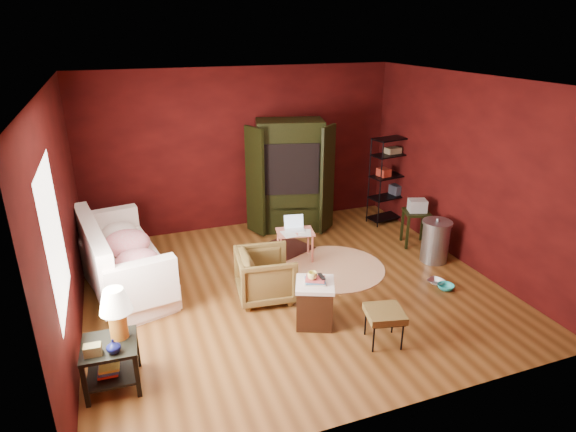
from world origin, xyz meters
name	(u,v)px	position (x,y,z in m)	size (l,w,h in m)	color
room	(291,193)	(-0.04, -0.01, 1.40)	(5.54, 5.04, 2.84)	brown
sofa	(122,263)	(-2.20, 0.78, 0.40)	(2.02, 0.59, 0.79)	white
armchair	(266,273)	(-0.44, -0.13, 0.37)	(0.72, 0.68, 0.74)	black
pet_bowl_steel	(437,277)	(1.94, -0.62, 0.11)	(0.23, 0.06, 0.23)	silver
pet_bowl_turquoise	(446,282)	(1.97, -0.79, 0.11)	(0.23, 0.07, 0.23)	#2AC5C4
vase	(113,346)	(-2.36, -1.37, 0.57)	(0.14, 0.14, 0.14)	#0D1145
mug	(312,275)	(-0.10, -0.91, 0.68)	(0.11, 0.09, 0.11)	#F7E779
side_table	(113,329)	(-2.35, -1.17, 0.63)	(0.56, 0.56, 1.05)	black
sofa_cushions	(120,259)	(-2.23, 0.80, 0.45)	(1.21, 2.31, 0.92)	white
hamper	(315,302)	(-0.06, -0.90, 0.29)	(0.60, 0.60, 0.64)	#3F1E0E
footstool	(385,315)	(0.53, -1.53, 0.37)	(0.50, 0.50, 0.42)	black
rug_round	(334,268)	(0.78, 0.32, 0.01)	(1.88, 1.88, 0.01)	white
rug_oriental	(278,251)	(0.17, 1.15, 0.01)	(1.28, 1.09, 0.01)	#441812
laptop_desk	(295,234)	(0.34, 0.81, 0.43)	(0.63, 0.52, 0.69)	#FF8B74
tv_armoire	(290,174)	(0.70, 2.00, 1.02)	(1.49, 1.04, 1.95)	black
wire_shelving	(391,176)	(2.56, 1.71, 0.87)	(0.82, 0.46, 1.58)	black
small_stand	(417,211)	(2.40, 0.62, 0.59)	(0.50, 0.50, 0.79)	black
trash_can	(435,241)	(2.35, 0.01, 0.33)	(0.55, 0.55, 0.71)	gray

